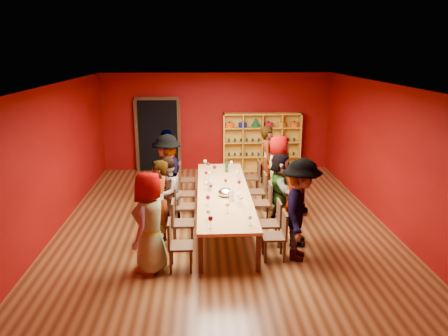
{
  "coord_description": "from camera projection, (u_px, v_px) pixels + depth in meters",
  "views": [
    {
      "loc": [
        -0.43,
        -8.9,
        3.71
      ],
      "look_at": [
        0.03,
        0.39,
        1.15
      ],
      "focal_mm": 35.0,
      "sensor_mm": 36.0,
      "label": 1
    }
  ],
  "objects": [
    {
      "name": "chair_person_right_4",
      "position": [
        254.0,
        175.0,
        11.41
      ],
      "size": [
        0.42,
        0.42,
        0.89
      ],
      "color": "#321D10",
      "rests_on": "ground"
    },
    {
      "name": "chair_person_left_0",
      "position": [
        176.0,
        242.0,
        7.47
      ],
      "size": [
        0.42,
        0.42,
        0.89
      ],
      "color": "#321D10",
      "rests_on": "ground"
    },
    {
      "name": "chair_person_right_0",
      "position": [
        278.0,
        233.0,
        7.85
      ],
      "size": [
        0.42,
        0.42,
        0.89
      ],
      "color": "#321D10",
      "rests_on": "ground"
    },
    {
      "name": "room_shell",
      "position": [
        223.0,
        157.0,
        9.17
      ],
      "size": [
        7.1,
        9.1,
        3.04
      ],
      "color": "#4D2A14",
      "rests_on": "ground"
    },
    {
      "name": "chair_person_left_1",
      "position": [
        179.0,
        220.0,
        8.44
      ],
      "size": [
        0.42,
        0.42,
        0.89
      ],
      "color": "#321D10",
      "rests_on": "ground"
    },
    {
      "name": "person_right_0",
      "position": [
        300.0,
        210.0,
        7.75
      ],
      "size": [
        0.86,
        1.3,
        1.87
      ],
      "primitive_type": "imported",
      "rotation": [
        0.0,
        0.0,
        1.24
      ],
      "color": "#5988B7",
      "rests_on": "ground"
    },
    {
      "name": "person_right_4",
      "position": [
        268.0,
        160.0,
        11.32
      ],
      "size": [
        0.6,
        0.74,
        1.8
      ],
      "primitive_type": "imported",
      "rotation": [
        0.0,
        0.0,
        1.36
      ],
      "color": "pink",
      "rests_on": "ground"
    },
    {
      "name": "wine_glass_7",
      "position": [
        239.0,
        182.0,
        9.45
      ],
      "size": [
        0.08,
        0.08,
        0.2
      ],
      "color": "white",
      "rests_on": "tasting_table"
    },
    {
      "name": "wine_glass_19",
      "position": [
        210.0,
        174.0,
        10.09
      ],
      "size": [
        0.08,
        0.08,
        0.2
      ],
      "color": "white",
      "rests_on": "tasting_table"
    },
    {
      "name": "person_left_4",
      "position": [
        168.0,
        163.0,
        11.09
      ],
      "size": [
        0.77,
        1.12,
        1.75
      ],
      "primitive_type": "imported",
      "rotation": [
        0.0,
        0.0,
        -1.25
      ],
      "color": "silver",
      "rests_on": "ground"
    },
    {
      "name": "shelving_unit",
      "position": [
        261.0,
        139.0,
        13.54
      ],
      "size": [
        2.4,
        0.4,
        1.8
      ],
      "color": "gold",
      "rests_on": "ground"
    },
    {
      "name": "wine_glass_17",
      "position": [
        211.0,
        219.0,
        7.4
      ],
      "size": [
        0.09,
        0.09,
        0.22
      ],
      "color": "white",
      "rests_on": "tasting_table"
    },
    {
      "name": "wine_glass_8",
      "position": [
        238.0,
        172.0,
        10.19
      ],
      "size": [
        0.09,
        0.09,
        0.22
      ],
      "color": "white",
      "rests_on": "tasting_table"
    },
    {
      "name": "person_right_2",
      "position": [
        280.0,
        188.0,
        9.47
      ],
      "size": [
        0.42,
        1.44,
        1.56
      ],
      "primitive_type": "imported",
      "rotation": [
        0.0,
        0.0,
        1.57
      ],
      "color": "white",
      "rests_on": "ground"
    },
    {
      "name": "wine_glass_10",
      "position": [
        250.0,
        218.0,
        7.52
      ],
      "size": [
        0.07,
        0.07,
        0.18
      ],
      "color": "white",
      "rests_on": "tasting_table"
    },
    {
      "name": "wine_glass_11",
      "position": [
        231.0,
        163.0,
        11.03
      ],
      "size": [
        0.08,
        0.08,
        0.21
      ],
      "color": "white",
      "rests_on": "tasting_table"
    },
    {
      "name": "wine_glass_3",
      "position": [
        241.0,
        198.0,
        8.44
      ],
      "size": [
        0.08,
        0.08,
        0.21
      ],
      "color": "white",
      "rests_on": "tasting_table"
    },
    {
      "name": "wine_glass_0",
      "position": [
        208.0,
        198.0,
        8.46
      ],
      "size": [
        0.09,
        0.09,
        0.21
      ],
      "color": "white",
      "rests_on": "tasting_table"
    },
    {
      "name": "wine_glass_6",
      "position": [
        238.0,
        172.0,
        10.23
      ],
      "size": [
        0.09,
        0.09,
        0.22
      ],
      "color": "white",
      "rests_on": "tasting_table"
    },
    {
      "name": "wine_glass_9",
      "position": [
        227.0,
        205.0,
        8.07
      ],
      "size": [
        0.09,
        0.09,
        0.22
      ],
      "color": "white",
      "rests_on": "tasting_table"
    },
    {
      "name": "spittoon_bowl",
      "position": [
        226.0,
        192.0,
        9.02
      ],
      "size": [
        0.33,
        0.33,
        0.18
      ],
      "primitive_type": "ellipsoid",
      "color": "silver",
      "rests_on": "tasting_table"
    },
    {
      "name": "chair_person_left_2",
      "position": [
        181.0,
        204.0,
        9.32
      ],
      "size": [
        0.42,
        0.42,
        0.89
      ],
      "color": "#321D10",
      "rests_on": "ground"
    },
    {
      "name": "chair_person_left_3",
      "position": [
        183.0,
        191.0,
        10.12
      ],
      "size": [
        0.42,
        0.42,
        0.89
      ],
      "color": "#321D10",
      "rests_on": "ground"
    },
    {
      "name": "tasting_table",
      "position": [
        223.0,
        193.0,
        9.39
      ],
      "size": [
        1.1,
        4.5,
        0.75
      ],
      "color": "tan",
      "rests_on": "ground"
    },
    {
      "name": "wine_glass_15",
      "position": [
        206.0,
        173.0,
        10.19
      ],
      "size": [
        0.08,
        0.08,
        0.19
      ],
      "color": "white",
      "rests_on": "tasting_table"
    },
    {
      "name": "wine_glass_14",
      "position": [
        232.0,
        163.0,
        11.06
      ],
      "size": [
        0.09,
        0.09,
        0.22
      ],
      "color": "white",
      "rests_on": "tasting_table"
    },
    {
      "name": "person_right_3",
      "position": [
        279.0,
        173.0,
        10.2
      ],
      "size": [
        0.65,
        0.95,
        1.78
      ],
      "primitive_type": "imported",
      "rotation": [
        0.0,
        0.0,
        1.36
      ],
      "color": "#49494E",
      "rests_on": "ground"
    },
    {
      "name": "carafe_a",
      "position": [
        210.0,
        185.0,
        9.35
      ],
      "size": [
        0.12,
        0.12,
        0.27
      ],
      "color": "white",
      "rests_on": "tasting_table"
    },
    {
      "name": "person_left_1",
      "position": [
        159.0,
        203.0,
        8.32
      ],
      "size": [
        0.55,
        0.68,
        1.7
      ],
      "primitive_type": "imported",
      "rotation": [
        0.0,
        0.0,
        -1.74
      ],
      "color": "#5072A5",
      "rests_on": "ground"
    },
    {
      "name": "wine_glass_13",
      "position": [
        208.0,
        212.0,
        7.76
      ],
      "size": [
        0.08,
        0.08,
        0.2
      ],
      "color": "white",
      "rests_on": "tasting_table"
    },
    {
      "name": "chair_person_left_4",
      "position": [
        185.0,
        178.0,
        11.21
      ],
      "size": [
        0.42,
        0.42,
        0.89
      ],
      "color": "#321D10",
      "rests_on": "ground"
    },
    {
      "name": "wine_glass_16",
      "position": [
        205.0,
        162.0,
        11.17
      ],
      "size": [
        0.08,
        0.08,
        0.21
      ],
      "color": "white",
      "rests_on": "tasting_table"
    },
    {
      "name": "wine_glass_2",
      "position": [
        206.0,
        184.0,
        9.34
      ],
      "size": [
        0.08,
        0.08,
        0.2
      ],
      "color": "white",
      "rests_on": "tasting_table"
    },
    {
      "name": "person_right_1",
      "position": [
        296.0,
        203.0,
        8.35
      ],
      "size": [
        0.65,
        1.07,
        1.7
      ],
      "primitive_type": "imported",
      "rotation": [
        0.0,
        0.0,
        1.36
      ],
      "color": "#5472AD",
      "rests_on": "ground"
    },
    {
      "name": "person_left_2",
      "position": [
        167.0,
        192.0,
        9.23
      ],
      "size": [
        0.63,
        0.84,
        1.53
      ],
      "primitive_type": "imported",
      "rotation": [
        0.0,
        0.0,
        -1.9
      ],
      "color": "#46464B",
      "rests_on": "ground"
    },
    {
      "name": "carafe_b",
      "position": [
        232.0,
        196.0,
        8.71
      ],
      "size": [
        0.12,
        0.12,
        0.26
      ],
      "color": "white",
      "rests_on": "tasting_table"
    },
    {
      "name": "wine_glass_4",
      "position": [
        239.0,
        196.0,
        8.6
      ],
      "size": [
        0.08,
        0.08,
        0.21
      ],
      "color": "white",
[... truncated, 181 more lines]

